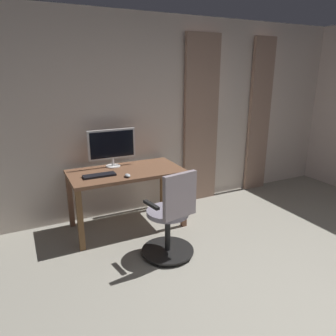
# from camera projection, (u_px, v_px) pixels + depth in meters

# --- Properties ---
(back_room_partition) EXTENTS (5.76, 0.10, 2.59)m
(back_room_partition) POSITION_uv_depth(u_px,v_px,m) (170.00, 115.00, 4.40)
(back_room_partition) COLOR beige
(back_room_partition) RESTS_ON ground
(curtain_left_panel) EXTENTS (0.39, 0.06, 2.38)m
(curtain_left_panel) POSITION_uv_depth(u_px,v_px,m) (259.00, 117.00, 4.98)
(curtain_left_panel) COLOR tan
(curtain_left_panel) RESTS_ON ground
(curtain_right_panel) EXTENTS (0.54, 0.06, 2.38)m
(curtain_right_panel) POSITION_uv_depth(u_px,v_px,m) (201.00, 121.00, 4.52)
(curtain_right_panel) COLOR tan
(curtain_right_panel) RESTS_ON ground
(desk) EXTENTS (1.35, 0.70, 0.74)m
(desk) POSITION_uv_depth(u_px,v_px,m) (126.00, 178.00, 3.80)
(desk) COLOR brown
(desk) RESTS_ON ground
(office_chair) EXTENTS (0.56, 0.56, 0.96)m
(office_chair) POSITION_uv_depth(u_px,v_px,m) (171.00, 218.00, 3.20)
(office_chair) COLOR black
(office_chair) RESTS_ON ground
(computer_monitor) EXTENTS (0.60, 0.18, 0.47)m
(computer_monitor) POSITION_uv_depth(u_px,v_px,m) (112.00, 146.00, 3.86)
(computer_monitor) COLOR white
(computer_monitor) RESTS_ON desk
(computer_keyboard) EXTENTS (0.37, 0.13, 0.02)m
(computer_keyboard) POSITION_uv_depth(u_px,v_px,m) (99.00, 175.00, 3.56)
(computer_keyboard) COLOR black
(computer_keyboard) RESTS_ON desk
(computer_mouse) EXTENTS (0.06, 0.10, 0.04)m
(computer_mouse) POSITION_uv_depth(u_px,v_px,m) (128.00, 175.00, 3.53)
(computer_mouse) COLOR #B7BCC1
(computer_mouse) RESTS_ON desk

